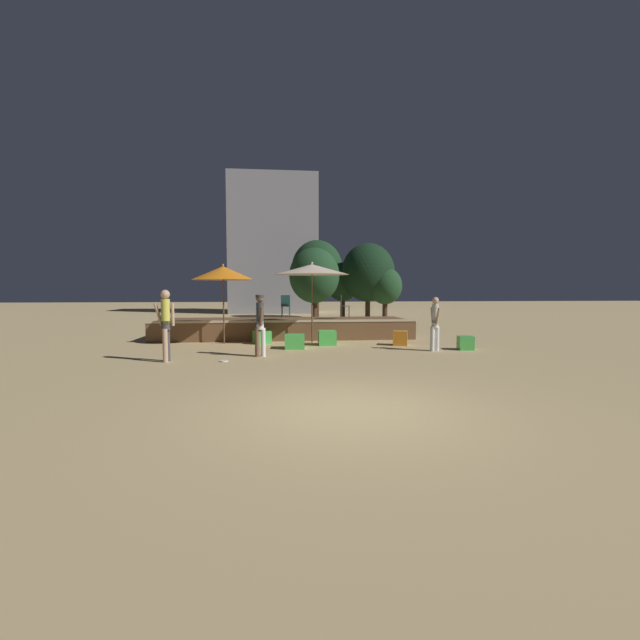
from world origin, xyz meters
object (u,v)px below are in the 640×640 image
background_tree_3 (368,273)px  background_tree_0 (314,276)px  cube_seat_4 (262,337)px  person_1 (435,322)px  person_2 (166,322)px  cube_seat_0 (400,338)px  background_tree_1 (317,268)px  bistro_chair_1 (343,304)px  frisbee_disc (224,361)px  cube_seat_1 (465,343)px  cube_seat_3 (327,338)px  patio_umbrella_0 (312,270)px  cube_seat_2 (295,341)px  background_tree_2 (343,282)px  bistro_chair_0 (286,304)px  background_tree_4 (385,286)px  person_0 (260,322)px  patio_umbrella_1 (223,273)px

background_tree_3 → background_tree_0: bearing=-154.2°
cube_seat_4 → person_1: bearing=-24.1°
person_2 → background_tree_0: bearing=160.8°
person_1 → cube_seat_0: bearing=-74.8°
background_tree_0 → background_tree_1: bearing=83.1°
background_tree_0 → cube_seat_0: bearing=-75.3°
bistro_chair_1 → frisbee_disc: 7.21m
cube_seat_1 → cube_seat_3: size_ratio=0.84×
patio_umbrella_0 → background_tree_1: (1.50, 13.45, 0.71)m
background_tree_0 → cube_seat_2: bearing=-99.3°
cube_seat_0 → person_2: bearing=-159.8°
cube_seat_4 → person_2: bearing=-123.8°
background_tree_0 → background_tree_2: (1.92, 2.58, -0.28)m
person_1 → background_tree_2: background_tree_2 is taller
person_2 → background_tree_0: 12.04m
cube_seat_3 → background_tree_1: (1.05, 14.13, 3.06)m
background_tree_0 → background_tree_1: (0.75, 6.18, 0.69)m
person_1 → bistro_chair_0: size_ratio=1.84×
bistro_chair_1 → background_tree_4: bearing=-21.4°
person_0 → background_tree_0: (2.48, 10.27, 1.62)m
bistro_chair_0 → background_tree_2: bearing=-108.8°
bistro_chair_1 → cube_seat_0: bearing=-146.8°
bistro_chair_1 → background_tree_2: size_ratio=0.26×
bistro_chair_0 → bistro_chair_1: (2.33, 0.02, 0.00)m
background_tree_2 → cube_seat_3: bearing=-101.9°
patio_umbrella_0 → cube_seat_0: bearing=-19.4°
patio_umbrella_0 → background_tree_4: size_ratio=0.92×
patio_umbrella_0 → cube_seat_1: 5.70m
patio_umbrella_1 → background_tree_4: bearing=45.9°
person_1 → frisbee_disc: (-6.23, -1.30, -0.87)m
patio_umbrella_0 → cube_seat_2: 2.87m
background_tree_0 → background_tree_3: bearing=25.8°
cube_seat_0 → person_1: size_ratio=0.36×
bistro_chair_0 → frisbee_disc: 6.17m
cube_seat_3 → background_tree_0: bearing=87.9°
cube_seat_3 → background_tree_1: size_ratio=0.12×
bistro_chair_0 → bistro_chair_1: bearing=-173.8°
background_tree_1 → background_tree_3: size_ratio=1.15×
bistro_chair_1 → frisbee_disc: (-4.09, -5.79, -1.30)m
cube_seat_1 → bistro_chair_1: bistro_chair_1 is taller
cube_seat_2 → bistro_chair_1: size_ratio=0.73×
background_tree_0 → background_tree_2: background_tree_0 is taller
background_tree_4 → bistro_chair_0: bearing=-132.8°
patio_umbrella_0 → bistro_chair_0: (-0.89, 2.00, -1.28)m
cube_seat_3 → cube_seat_1: bearing=-21.2°
person_1 → background_tree_4: bearing=-105.7°
cube_seat_4 → bistro_chair_0: 2.51m
cube_seat_0 → background_tree_1: (-1.42, 14.47, 3.06)m
cube_seat_0 → cube_seat_1: 2.14m
bistro_chair_0 → cube_seat_0: bearing=147.1°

